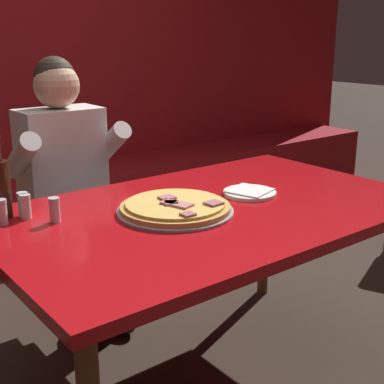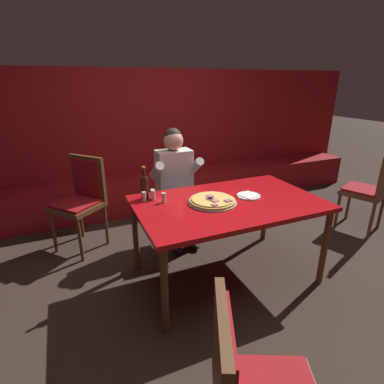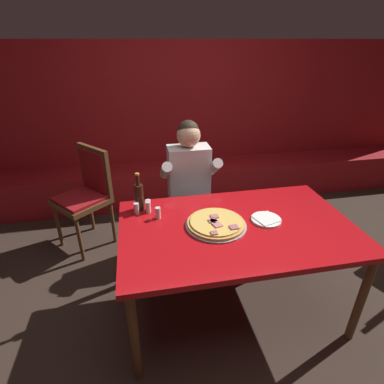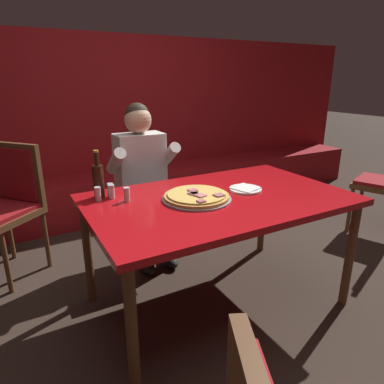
{
  "view_description": "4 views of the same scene",
  "coord_description": "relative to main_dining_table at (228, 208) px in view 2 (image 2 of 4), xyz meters",
  "views": [
    {
      "loc": [
        -1.21,
        -1.43,
        1.37
      ],
      "look_at": [
        0.05,
        0.17,
        0.77
      ],
      "focal_mm": 50.0,
      "sensor_mm": 36.0,
      "label": 1
    },
    {
      "loc": [
        -1.24,
        -2.08,
        1.74
      ],
      "look_at": [
        -0.25,
        0.21,
        0.81
      ],
      "focal_mm": 28.0,
      "sensor_mm": 36.0,
      "label": 2
    },
    {
      "loc": [
        -0.63,
        -1.63,
        1.9
      ],
      "look_at": [
        -0.26,
        0.31,
        0.89
      ],
      "focal_mm": 28.0,
      "sensor_mm": 36.0,
      "label": 3
    },
    {
      "loc": [
        -1.11,
        -1.66,
        1.46
      ],
      "look_at": [
        -0.13,
        0.1,
        0.78
      ],
      "focal_mm": 32.0,
      "sensor_mm": 36.0,
      "label": 4
    }
  ],
  "objects": [
    {
      "name": "dining_chair_by_booth",
      "position": [
        -1.14,
        1.12,
        -0.1
      ],
      "size": [
        0.62,
        0.62,
        1.0
      ],
      "color": "brown",
      "rests_on": "ground_plane"
    },
    {
      "name": "booth_bench",
      "position": [
        0.0,
        1.86,
        -0.46
      ],
      "size": [
        6.46,
        0.48,
        0.46
      ],
      "primitive_type": "cube",
      "color": "maroon",
      "rests_on": "ground_plane"
    },
    {
      "name": "pizza",
      "position": [
        -0.15,
        0.02,
        0.09
      ],
      "size": [
        0.42,
        0.42,
        0.05
      ],
      "color": "#9E9EA3",
      "rests_on": "main_dining_table"
    },
    {
      "name": "main_dining_table",
      "position": [
        0.0,
        0.0,
        0.0
      ],
      "size": [
        1.6,
        0.98,
        0.76
      ],
      "color": "brown",
      "rests_on": "ground_plane"
    },
    {
      "name": "shaker_parmesan",
      "position": [
        -0.58,
        0.32,
        0.11
      ],
      "size": [
        0.04,
        0.04,
        0.09
      ],
      "color": "silver",
      "rests_on": "main_dining_table"
    },
    {
      "name": "ground_plane",
      "position": [
        0.0,
        0.0,
        -0.69
      ],
      "size": [
        24.0,
        24.0,
        0.0
      ],
      "primitive_type": "plane",
      "color": "#33261E"
    },
    {
      "name": "booth_wall_panel",
      "position": [
        0.0,
        2.18,
        0.26
      ],
      "size": [
        6.8,
        0.16,
        1.9
      ],
      "primitive_type": "cube",
      "color": "maroon",
      "rests_on": "ground_plane"
    },
    {
      "name": "dining_chair_side_aisle",
      "position": [
        2.02,
        0.13,
        -0.11
      ],
      "size": [
        0.57,
        0.57,
        1.01
      ],
      "color": "brown",
      "rests_on": "ground_plane"
    },
    {
      "name": "shaker_red_pepper_flakes",
      "position": [
        -0.67,
        0.29,
        0.11
      ],
      "size": [
        0.04,
        0.04,
        0.09
      ],
      "color": "silver",
      "rests_on": "main_dining_table"
    },
    {
      "name": "shaker_black_pepper",
      "position": [
        -0.59,
        0.29,
        0.11
      ],
      "size": [
        0.04,
        0.04,
        0.09
      ],
      "color": "silver",
      "rests_on": "main_dining_table"
    },
    {
      "name": "plate_white_paper",
      "position": [
        0.22,
        0.02,
        0.08
      ],
      "size": [
        0.21,
        0.21,
        0.02
      ],
      "color": "white",
      "rests_on": "main_dining_table"
    },
    {
      "name": "diner_seated_blue_shirt",
      "position": [
        -0.18,
        0.81,
        0.01
      ],
      "size": [
        0.53,
        0.53,
        1.27
      ],
      "color": "black",
      "rests_on": "ground_plane"
    },
    {
      "name": "shaker_oregano",
      "position": [
        -0.52,
        0.2,
        0.11
      ],
      "size": [
        0.04,
        0.04,
        0.09
      ],
      "color": "silver",
      "rests_on": "main_dining_table"
    },
    {
      "name": "beer_bottle",
      "position": [
        -0.65,
        0.35,
        0.18
      ],
      "size": [
        0.07,
        0.07,
        0.29
      ],
      "color": "black",
      "rests_on": "main_dining_table"
    }
  ]
}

